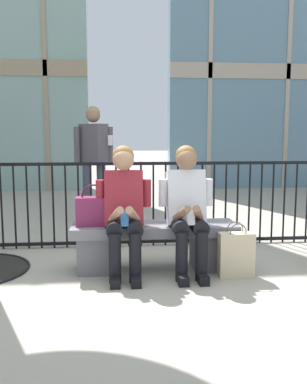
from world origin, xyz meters
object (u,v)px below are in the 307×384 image
at_px(bystander_at_railing, 94,156).
at_px(stone_bench, 154,242).
at_px(seated_person_with_phone, 124,206).
at_px(shopping_bag, 236,254).
at_px(handbag_on_bench, 94,210).
at_px(seated_person_companion, 187,205).

bearing_deg(bystander_at_railing, stone_bench, -72.67).
relative_size(stone_bench, bystander_at_railing, 0.94).
distance_m(seated_person_with_phone, bystander_at_railing, 2.33).
bearing_deg(shopping_bag, seated_person_with_phone, 170.28).
height_order(stone_bench, seated_person_with_phone, seated_person_with_phone).
height_order(stone_bench, handbag_on_bench, handbag_on_bench).
xyz_separation_m(handbag_on_bench, bystander_at_railing, (-0.09, 2.15, 0.41)).
xyz_separation_m(stone_bench, seated_person_companion, (0.30, -0.13, 0.38)).
bearing_deg(stone_bench, seated_person_with_phone, -156.65).
bearing_deg(seated_person_with_phone, stone_bench, 23.35).
relative_size(seated_person_with_phone, seated_person_companion, 1.00).
xyz_separation_m(handbag_on_bench, shopping_bag, (1.31, -0.29, -0.38)).
height_order(seated_person_with_phone, seated_person_companion, same).
distance_m(seated_person_with_phone, handbag_on_bench, 0.31).
bearing_deg(shopping_bag, bystander_at_railing, 119.74).
height_order(seated_person_companion, handbag_on_bench, seated_person_companion).
distance_m(seated_person_with_phone, seated_person_companion, 0.60).
distance_m(seated_person_companion, handbag_on_bench, 0.89).
bearing_deg(seated_person_companion, shopping_bag, -22.18).
xyz_separation_m(stone_bench, handbag_on_bench, (-0.58, -0.01, 0.32)).
relative_size(shopping_bag, bystander_at_railing, 0.30).
bearing_deg(stone_bench, bystander_at_railing, 107.33).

